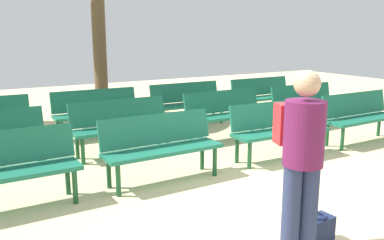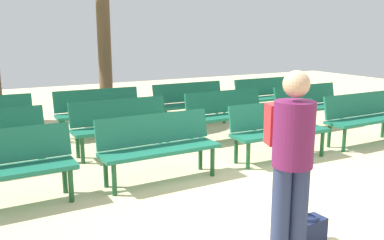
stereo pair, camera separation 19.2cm
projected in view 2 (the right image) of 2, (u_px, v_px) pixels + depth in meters
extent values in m
plane|color=beige|center=(296.00, 208.00, 4.69)|extent=(24.00, 24.00, 0.00)
cube|color=#19664C|center=(2.00, 173.00, 4.58)|extent=(1.61, 0.46, 0.05)
cylinder|color=#194C28|center=(71.00, 185.00, 4.82)|extent=(0.06, 0.06, 0.40)
cylinder|color=#194C28|center=(65.00, 177.00, 5.10)|extent=(0.06, 0.06, 0.40)
cube|color=#19664C|center=(161.00, 150.00, 5.44)|extent=(1.61, 0.48, 0.05)
cube|color=#19664C|center=(154.00, 129.00, 5.56)|extent=(1.60, 0.16, 0.40)
cylinder|color=#194C28|center=(114.00, 180.00, 5.01)|extent=(0.06, 0.06, 0.40)
cylinder|color=#194C28|center=(212.00, 162.00, 5.69)|extent=(0.06, 0.06, 0.40)
cylinder|color=#194C28|center=(106.00, 172.00, 5.28)|extent=(0.06, 0.06, 0.40)
cylinder|color=#194C28|center=(200.00, 156.00, 5.96)|extent=(0.06, 0.06, 0.40)
cube|color=#19664C|center=(281.00, 133.00, 6.36)|extent=(1.61, 0.49, 0.05)
cube|color=#19664C|center=(273.00, 115.00, 6.48)|extent=(1.60, 0.17, 0.40)
cylinder|color=#194C28|center=(248.00, 156.00, 5.96)|extent=(0.06, 0.06, 0.40)
cylinder|color=#194C28|center=(322.00, 144.00, 6.57)|extent=(0.06, 0.06, 0.40)
cylinder|color=#194C28|center=(236.00, 150.00, 6.24)|extent=(0.06, 0.06, 0.40)
cylinder|color=#194C28|center=(308.00, 139.00, 6.85)|extent=(0.06, 0.06, 0.40)
cube|color=#19664C|center=(366.00, 120.00, 7.24)|extent=(1.60, 0.46, 0.05)
cube|color=#19664C|center=(358.00, 105.00, 7.36)|extent=(1.60, 0.14, 0.40)
cylinder|color=#194C28|center=(344.00, 140.00, 6.82)|extent=(0.06, 0.06, 0.40)
cylinder|color=#194C28|center=(329.00, 136.00, 7.09)|extent=(0.06, 0.06, 0.40)
cylinder|color=#194C28|center=(383.00, 127.00, 7.76)|extent=(0.06, 0.06, 0.40)
cylinder|color=#194C28|center=(43.00, 156.00, 5.97)|extent=(0.06, 0.06, 0.40)
cylinder|color=#194C28|center=(39.00, 150.00, 6.24)|extent=(0.06, 0.06, 0.40)
cube|color=#19664C|center=(123.00, 128.00, 6.63)|extent=(1.61, 0.46, 0.05)
cube|color=#19664C|center=(119.00, 111.00, 6.75)|extent=(1.60, 0.14, 0.40)
cylinder|color=#194C28|center=(83.00, 150.00, 6.22)|extent=(0.06, 0.06, 0.40)
cylinder|color=#194C28|center=(168.00, 139.00, 6.86)|extent=(0.06, 0.06, 0.40)
cylinder|color=#194C28|center=(78.00, 145.00, 6.50)|extent=(0.06, 0.06, 0.40)
cylinder|color=#194C28|center=(160.00, 135.00, 7.14)|extent=(0.06, 0.06, 0.40)
cube|color=#19664C|center=(230.00, 116.00, 7.57)|extent=(1.60, 0.46, 0.05)
cube|color=#19664C|center=(224.00, 101.00, 7.68)|extent=(1.60, 0.14, 0.40)
cylinder|color=#194C28|center=(201.00, 135.00, 7.14)|extent=(0.06, 0.06, 0.40)
cylinder|color=#194C28|center=(265.00, 126.00, 7.81)|extent=(0.06, 0.06, 0.40)
cylinder|color=#194C28|center=(192.00, 131.00, 7.42)|extent=(0.06, 0.06, 0.40)
cylinder|color=#194C28|center=(255.00, 123.00, 8.08)|extent=(0.06, 0.06, 0.40)
cube|color=#19664C|center=(312.00, 108.00, 8.39)|extent=(1.61, 0.47, 0.05)
cube|color=#19664C|center=(305.00, 94.00, 8.51)|extent=(1.60, 0.15, 0.40)
cylinder|color=#194C28|center=(290.00, 124.00, 7.97)|extent=(0.06, 0.06, 0.40)
cylinder|color=#194C28|center=(341.00, 117.00, 8.64)|extent=(0.06, 0.06, 0.40)
cylinder|color=#194C28|center=(279.00, 121.00, 8.24)|extent=(0.06, 0.06, 0.40)
cylinder|color=#194C28|center=(329.00, 114.00, 8.92)|extent=(0.06, 0.06, 0.40)
cylinder|color=#194C28|center=(31.00, 135.00, 7.12)|extent=(0.06, 0.06, 0.40)
cylinder|color=#194C28|center=(29.00, 131.00, 7.40)|extent=(0.06, 0.06, 0.40)
cube|color=#19664C|center=(100.00, 114.00, 7.77)|extent=(1.61, 0.49, 0.05)
cube|color=#19664C|center=(97.00, 100.00, 7.89)|extent=(1.60, 0.17, 0.40)
cylinder|color=#194C28|center=(64.00, 132.00, 7.37)|extent=(0.06, 0.06, 0.40)
cylinder|color=#194C28|center=(139.00, 124.00, 7.98)|extent=(0.06, 0.06, 0.40)
cylinder|color=#194C28|center=(61.00, 128.00, 7.65)|extent=(0.06, 0.06, 0.40)
cylinder|color=#194C28|center=(134.00, 121.00, 8.26)|extent=(0.06, 0.06, 0.40)
cube|color=#19664C|center=(193.00, 105.00, 8.72)|extent=(1.60, 0.45, 0.05)
cube|color=#19664C|center=(188.00, 92.00, 8.84)|extent=(1.60, 0.13, 0.40)
cylinder|color=#194C28|center=(166.00, 120.00, 8.30)|extent=(0.06, 0.06, 0.40)
cylinder|color=#194C28|center=(225.00, 114.00, 8.96)|extent=(0.06, 0.06, 0.40)
cylinder|color=#194C28|center=(159.00, 117.00, 8.57)|extent=(0.06, 0.06, 0.40)
cylinder|color=#194C28|center=(217.00, 111.00, 9.23)|extent=(0.06, 0.06, 0.40)
cube|color=#19664C|center=(269.00, 98.00, 9.57)|extent=(1.60, 0.44, 0.05)
cube|color=#19664C|center=(264.00, 87.00, 9.69)|extent=(1.60, 0.13, 0.40)
cylinder|color=#194C28|center=(248.00, 112.00, 9.16)|extent=(0.06, 0.06, 0.40)
cylinder|color=#194C28|center=(296.00, 106.00, 9.80)|extent=(0.06, 0.06, 0.40)
cylinder|color=#194C28|center=(239.00, 109.00, 9.43)|extent=(0.06, 0.06, 0.40)
cylinder|color=#194C28|center=(287.00, 104.00, 10.08)|extent=(0.06, 0.06, 0.40)
cylinder|color=brown|center=(105.00, 56.00, 9.93)|extent=(0.32, 0.32, 2.73)
cylinder|color=navy|center=(298.00, 213.00, 3.58)|extent=(0.16, 0.16, 0.85)
cylinder|color=navy|center=(281.00, 214.00, 3.56)|extent=(0.16, 0.16, 0.85)
cylinder|color=#601947|center=(294.00, 134.00, 3.42)|extent=(0.43, 0.43, 0.55)
sphere|color=tan|center=(296.00, 84.00, 3.34)|extent=(0.22, 0.22, 0.22)
cube|color=red|center=(282.00, 124.00, 3.67)|extent=(0.32, 0.26, 0.36)
cube|color=#192347|center=(308.00, 232.00, 3.86)|extent=(0.33, 0.20, 0.26)
torus|color=#192347|center=(309.00, 217.00, 3.83)|extent=(0.16, 0.16, 0.02)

